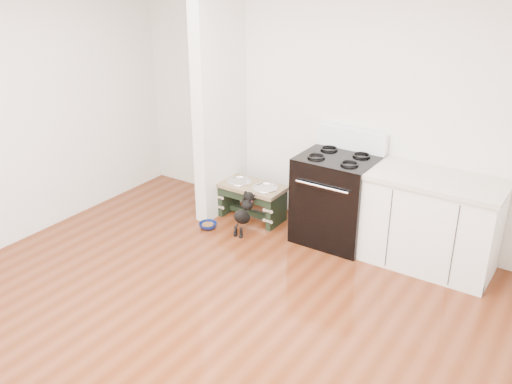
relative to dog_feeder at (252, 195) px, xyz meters
The scene contains 8 objects.
ground 2.23m from the dog_feeder, 70.20° to the right, with size 5.00×5.00×0.00m, color #4F210E.
room_shell 2.58m from the dog_feeder, 70.20° to the right, with size 5.00×5.00×5.00m.
partition_wall 1.14m from the dog_feeder, behind, with size 0.15×0.80×2.70m, color silver.
oven_range 1.02m from the dog_feeder, ahead, with size 0.76×0.69×1.14m.
cabinet_run 1.99m from the dog_feeder, ahead, with size 1.24×0.64×0.91m.
dog_feeder is the anchor object (origin of this frame).
puppy 0.37m from the dog_feeder, 68.85° to the right, with size 0.13×0.38×0.45m.
floor_bowl 0.60m from the dog_feeder, 118.79° to the right, with size 0.21×0.21×0.06m.
Camera 1 is at (2.51, -2.74, 2.88)m, focal length 40.00 mm.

